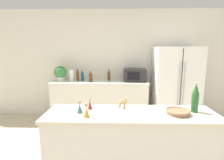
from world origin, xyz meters
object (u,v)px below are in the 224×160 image
Objects in this scene: microwave at (135,75)px; back_bottle_1 at (91,76)px; back_bottle_2 at (109,75)px; wise_man_figurine_purple at (90,104)px; camel_figurine at (123,102)px; wine_bottle at (195,98)px; back_bottle_0 at (82,75)px; wise_man_figurine_crimson at (86,111)px; refrigerator at (175,86)px; back_bottle_3 at (78,74)px; potted_plant at (61,73)px; paper_towel_roll at (72,75)px; fruit_bowl at (178,112)px; wise_man_figurine_blue at (80,107)px.

microwave is 1.90× the size of back_bottle_1.
back_bottle_2 reaches higher than wise_man_figurine_purple.
camel_figurine is at bearing -99.76° from microwave.
wine_bottle is 2.60× the size of wise_man_figurine_purple.
wine_bottle reaches higher than back_bottle_0.
back_bottle_2 is 2.27m from wise_man_figurine_crimson.
refrigerator is 2.19m from back_bottle_3.
potted_plant is at bearing 116.43° from wise_man_figurine_purple.
microwave is (1.42, 0.02, 0.01)m from paper_towel_roll.
wise_man_figurine_purple is at bearing -69.80° from paper_towel_roll.
microwave is 2.11m from fruit_bowl.
wise_man_figurine_blue is at bearing 128.91° from wise_man_figurine_crimson.
microwave reaches higher than fruit_bowl.
refrigerator is at bearing 72.57° from fruit_bowl.
back_bottle_3 is 1.19× the size of fruit_bowl.
back_bottle_0 is (0.24, 0.04, -0.00)m from paper_towel_roll.
refrigerator is at bearing 77.63° from wine_bottle.
paper_towel_roll is at bearing -169.73° from back_bottle_0.
paper_towel_roll is 1.92× the size of camel_figurine.
refrigerator is 2.08m from back_bottle_0.
back_bottle_0 is at bearing 10.27° from paper_towel_roll.
back_bottle_3 is at bearing 5.15° from potted_plant.
back_bottle_3 is at bearing 106.43° from wise_man_figurine_purple.
back_bottle_2 is (0.60, 0.04, 0.02)m from back_bottle_0.
refrigerator reaches higher than back_bottle_2.
wine_bottle reaches higher than paper_towel_roll.
wise_man_figurine_purple is at bearing 171.98° from fruit_bowl.
potted_plant is 1.32× the size of back_bottle_0.
wise_man_figurine_purple is (0.47, -1.98, -0.04)m from back_bottle_0.
refrigerator is at bearing 0.02° from back_bottle_1.
fruit_bowl is at bearing -107.43° from refrigerator.
wine_bottle is (2.13, -2.00, 0.00)m from potted_plant.
wine_bottle is 1.31× the size of fruit_bowl.
fruit_bowl is at bearing 6.57° from wise_man_figurine_crimson.
wise_man_figurine_blue is (-1.27, -0.07, -0.10)m from wine_bottle.
back_bottle_0 is 2.13m from camel_figurine.
wise_man_figurine_purple is at bearing 90.50° from wise_man_figurine_crimson.
refrigerator is 1.88m from back_bottle_1.
refrigerator is 5.05× the size of potted_plant.
potted_plant reaches higher than back_bottle_2.
fruit_bowl is (1.93, -2.07, -0.13)m from potted_plant.
wise_man_figurine_blue is 0.15m from wise_man_figurine_crimson.
back_bottle_2 reaches higher than wise_man_figurine_crimson.
back_bottle_0 is at bearing 100.24° from wise_man_figurine_blue.
back_bottle_3 is (-2.18, 0.10, 0.23)m from refrigerator.
back_bottle_1 is at bearing -179.98° from refrigerator.
back_bottle_2 reaches higher than back_bottle_0.
wise_man_figurine_blue is (0.38, -2.11, -0.04)m from back_bottle_0.
potted_plant reaches higher than wise_man_figurine_purple.
back_bottle_3 is at bearing 179.58° from microwave.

